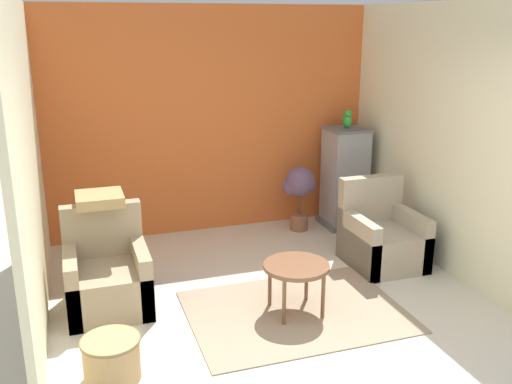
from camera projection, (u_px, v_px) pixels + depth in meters
The scene contains 13 objects.
ground_plane at pixel (328, 377), 4.33m from camera, with size 20.00×20.00×0.00m, color beige.
wall_back_accent at pixel (212, 121), 7.08m from camera, with size 4.18×0.06×2.79m.
wall_left at pixel (28, 167), 4.87m from camera, with size 0.06×3.44×2.79m.
wall_right at pixel (438, 137), 6.12m from camera, with size 0.06×3.44×2.79m.
area_rug at pixel (295, 311), 5.29m from camera, with size 1.96×1.46×0.01m.
coffee_table at pixel (296, 270), 5.17m from camera, with size 0.60×0.60×0.48m.
armchair_left at pixel (107, 278), 5.32m from camera, with size 0.75×0.80×0.93m.
armchair_right at pixel (381, 239), 6.28m from camera, with size 0.75×0.80×0.93m.
birdcage at pixel (345, 178), 7.40m from camera, with size 0.56×0.56×1.29m.
parrot at pixel (347, 120), 7.18m from camera, with size 0.11×0.20×0.24m.
potted_plant at pixel (300, 188), 7.23m from camera, with size 0.42×0.38×0.84m.
wicker_basket at pixel (112, 358), 4.26m from camera, with size 0.44×0.44×0.33m.
throw_pillow at pixel (99, 199), 5.38m from camera, with size 0.44×0.44×0.10m.
Camera 1 is at (-1.70, -3.38, 2.59)m, focal length 40.00 mm.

